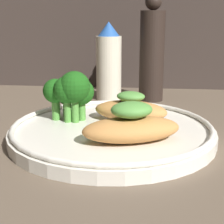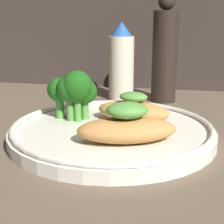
% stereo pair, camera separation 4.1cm
% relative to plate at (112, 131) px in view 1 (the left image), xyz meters
% --- Properties ---
extents(ground_plane, '(1.80, 1.80, 0.01)m').
position_rel_plate_xyz_m(ground_plane, '(0.00, 0.00, -0.01)').
color(ground_plane, brown).
extents(plate, '(0.25, 0.25, 0.02)m').
position_rel_plate_xyz_m(plate, '(0.00, 0.00, 0.00)').
color(plate, silver).
rests_on(plate, ground_plane).
extents(grilled_meat_front, '(0.12, 0.08, 0.04)m').
position_rel_plate_xyz_m(grilled_meat_front, '(0.03, -0.04, 0.02)').
color(grilled_meat_front, '#BC7F42').
rests_on(grilled_meat_front, plate).
extents(grilled_meat_middle, '(0.10, 0.06, 0.04)m').
position_rel_plate_xyz_m(grilled_meat_middle, '(0.02, 0.03, 0.02)').
color(grilled_meat_middle, '#BC7F42').
rests_on(grilled_meat_middle, plate).
extents(broccoli_bunch, '(0.07, 0.06, 0.07)m').
position_rel_plate_xyz_m(broccoli_bunch, '(-0.06, 0.03, 0.04)').
color(broccoli_bunch, '#4C8E38').
rests_on(broccoli_bunch, plate).
extents(sauce_bottle, '(0.05, 0.05, 0.14)m').
position_rel_plate_xyz_m(sauce_bottle, '(-0.03, 0.21, 0.06)').
color(sauce_bottle, beige).
rests_on(sauce_bottle, ground_plane).
extents(pepper_grinder, '(0.04, 0.04, 0.18)m').
position_rel_plate_xyz_m(pepper_grinder, '(0.05, 0.21, 0.07)').
color(pepper_grinder, black).
rests_on(pepper_grinder, ground_plane).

